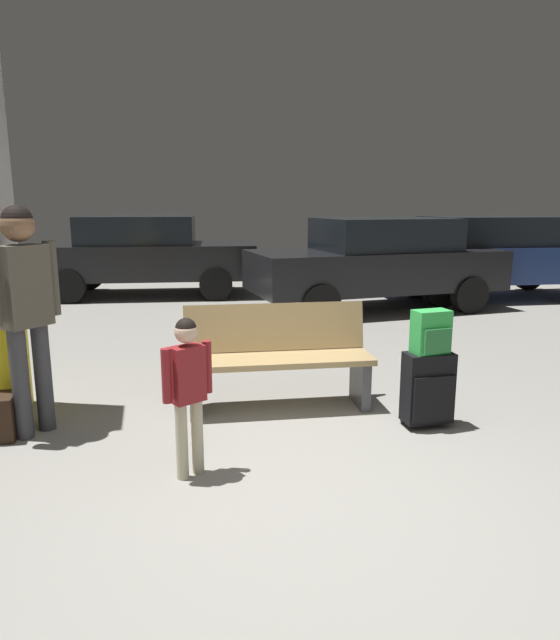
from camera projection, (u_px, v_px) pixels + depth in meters
name	position (u px, v px, depth m)	size (l,w,h in m)	color
ground_plane	(219.00, 347.00, 7.11)	(18.00, 18.00, 0.10)	gray
bench	(278.00, 357.00, 4.84)	(1.64, 0.65, 0.89)	tan
suitcase	(428.00, 388.00, 4.41)	(0.38, 0.23, 0.60)	black
backpack_bright	(431.00, 332.00, 4.32)	(0.29, 0.21, 0.34)	green
child	(187.00, 381.00, 3.54)	(0.32, 0.21, 1.05)	beige
adult	(24.00, 297.00, 4.12)	(0.44, 0.46, 1.74)	#38383D
backpack_dark_floor	(4.00, 417.00, 4.22)	(0.19, 0.28, 0.34)	black
parked_car_side	(489.00, 255.00, 10.43)	(4.22, 2.04, 1.51)	navy
parked_car_far	(145.00, 253.00, 10.73)	(4.27, 2.16, 1.51)	black
parked_car_near	(377.00, 261.00, 9.27)	(4.24, 2.09, 1.51)	black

